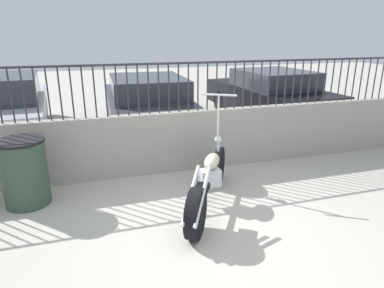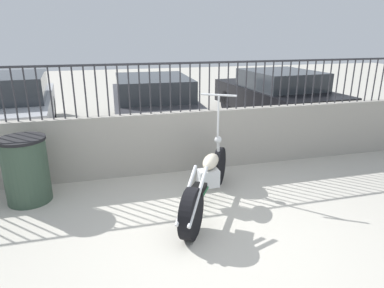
{
  "view_description": "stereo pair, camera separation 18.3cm",
  "coord_description": "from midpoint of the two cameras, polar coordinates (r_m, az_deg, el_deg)",
  "views": [
    {
      "loc": [
        -1.35,
        -3.21,
        2.3
      ],
      "look_at": [
        0.09,
        1.48,
        0.7
      ],
      "focal_mm": 32.0,
      "sensor_mm": 36.0,
      "label": 1
    },
    {
      "loc": [
        -1.18,
        -3.26,
        2.3
      ],
      "look_at": [
        0.09,
        1.48,
        0.7
      ],
      "focal_mm": 32.0,
      "sensor_mm": 36.0,
      "label": 2
    }
  ],
  "objects": [
    {
      "name": "ground_plane",
      "position": [
        4.17,
        5.56,
        -15.54
      ],
      "size": [
        40.0,
        40.0,
        0.0
      ],
      "primitive_type": "plane",
      "color": "#B7B2A5"
    },
    {
      "name": "low_wall",
      "position": [
        5.87,
        -1.77,
        0.39
      ],
      "size": [
        10.97,
        0.18,
        1.04
      ],
      "color": "#9E998E",
      "rests_on": "ground_plane"
    },
    {
      "name": "fence_railing",
      "position": [
        5.64,
        -1.87,
        10.59
      ],
      "size": [
        10.97,
        0.04,
        0.82
      ],
      "color": "#2D2D33",
      "rests_on": "low_wall"
    },
    {
      "name": "motorcycle_green",
      "position": [
        4.59,
        3.4,
        -6.78
      ],
      "size": [
        1.26,
        1.94,
        1.48
      ],
      "rotation": [
        0.0,
        0.0,
        1.02
      ],
      "color": "black",
      "rests_on": "ground_plane"
    },
    {
      "name": "trash_bin",
      "position": [
        5.29,
        -25.05,
        -3.94
      ],
      "size": [
        0.63,
        0.63,
        0.94
      ],
      "color": "#334738",
      "rests_on": "ground_plane"
    },
    {
      "name": "car_silver",
      "position": [
        8.86,
        -27.29,
        5.73
      ],
      "size": [
        2.07,
        4.56,
        1.42
      ],
      "rotation": [
        0.0,
        0.0,
        1.65
      ],
      "color": "black",
      "rests_on": "ground_plane"
    },
    {
      "name": "car_dark_grey",
      "position": [
        8.37,
        -5.94,
        6.78
      ],
      "size": [
        1.96,
        4.5,
        1.33
      ],
      "rotation": [
        0.0,
        0.0,
        1.54
      ],
      "color": "black",
      "rests_on": "ground_plane"
    },
    {
      "name": "car_black",
      "position": [
        9.65,
        14.42,
        7.9
      ],
      "size": [
        2.12,
        4.26,
        1.35
      ],
      "rotation": [
        0.0,
        0.0,
        1.64
      ],
      "color": "black",
      "rests_on": "ground_plane"
    }
  ]
}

